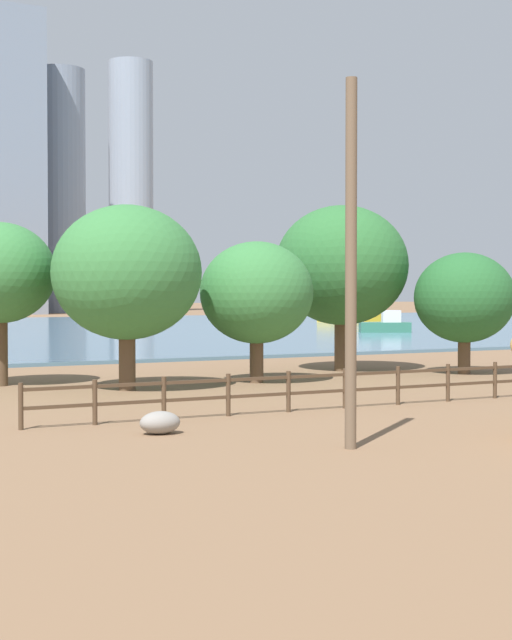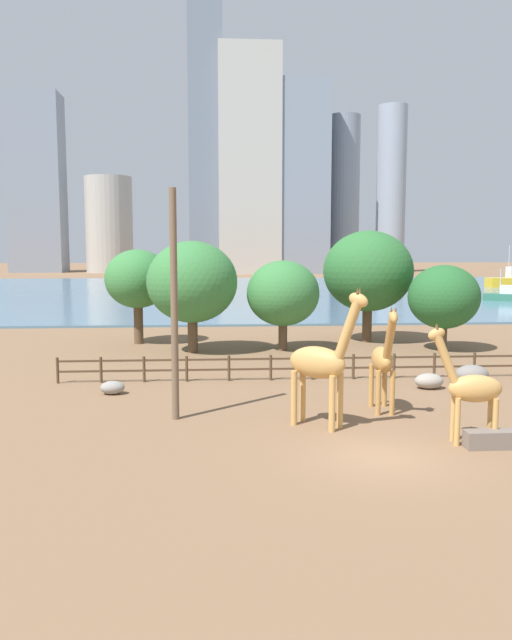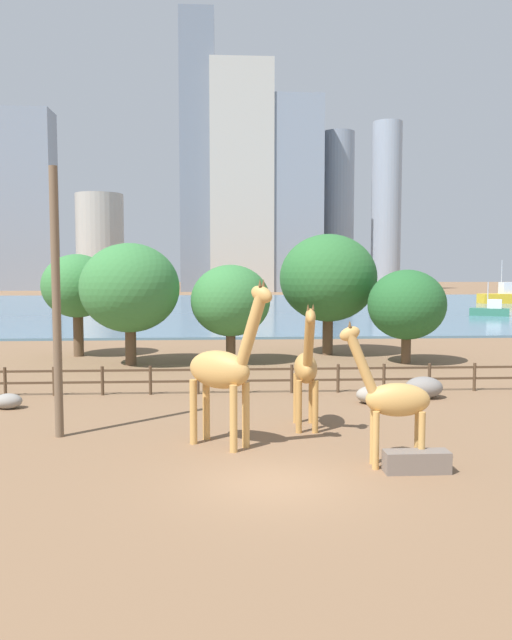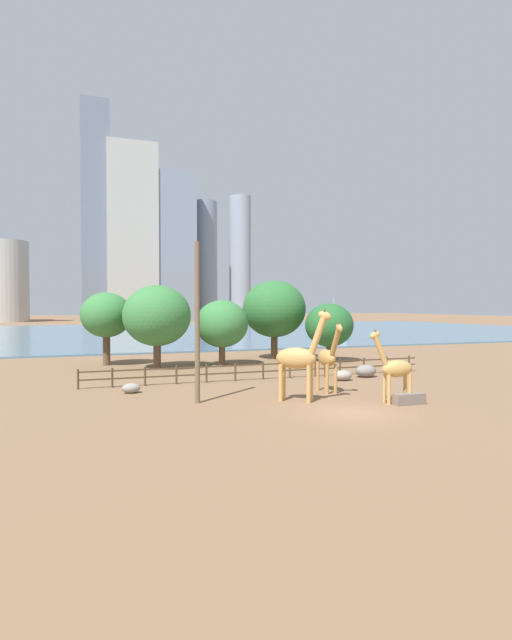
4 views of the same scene
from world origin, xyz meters
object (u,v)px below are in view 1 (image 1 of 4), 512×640
Objects in this scene: boat_sailboat at (386,325)px; boulder_small at (160,423)px; tree_left_large at (342,266)px; tree_right_small at (464,298)px; boat_ferry at (352,312)px; utility_pole at (351,264)px; tree_left_small at (127,273)px; tree_center_broad at (257,293)px.

boulder_small is at bearing 74.69° from boat_sailboat.
tree_right_small is (3.99, -4.21, -1.54)m from tree_left_large.
tree_right_small is at bearing 57.46° from boat_ferry.
boulder_small is at bearing -135.74° from tree_left_large.
utility_pole reaches higher than tree_left_small.
tree_right_small is (16.51, 15.49, -0.96)m from utility_pole.
boat_sailboat is (21.00, 35.49, -2.64)m from tree_right_small.
boat_sailboat is at bearing 53.66° from utility_pole.
boulder_small is 0.14× the size of tree_left_large.
utility_pole is at bearing -54.62° from boulder_small.
boulder_small is 22.39m from tree_left_large.
boat_sailboat is (31.46, 34.77, -2.88)m from tree_center_broad.
boat_sailboat reaches higher than boulder_small.
boat_ferry is (35.51, 62.79, -2.14)m from tree_right_small.
boat_ferry reaches higher than boulder_small.
tree_right_small is (19.66, 11.06, 3.20)m from boulder_small.
tree_center_broad is 0.74× the size of boat_ferry.
tree_right_small is 1.20× the size of boat_sailboat.
tree_left_small reaches higher than boat_sailboat.
tree_left_small is at bearing 89.35° from utility_pole.
utility_pole is 1.25× the size of tree_left_small.
boat_ferry is at bearing 53.24° from boulder_small.
boulder_small is at bearing -127.96° from tree_center_broad.
tree_center_broad is 77.27m from boat_ferry.
tree_left_small is at bearing 47.26° from boat_ferry.
boulder_small is 22.79m from tree_right_small.
utility_pole reaches higher than tree_right_small.
boat_ferry is at bearing 50.31° from tree_left_small.
tree_center_broad reaches higher than tree_right_small.
tree_left_small reaches higher than tree_right_small.
utility_pole is 1.91× the size of boat_sailboat.
boat_ferry is at bearing 60.51° from tree_right_small.
tree_left_large is at bearing 28.26° from tree_center_broad.
tree_left_large is 1.11× the size of tree_left_small.
boulder_small is 0.14× the size of boat_ferry.
boat_ferry reaches higher than boat_sailboat.
tree_left_large is at bearing 52.96° from boat_ferry.
tree_left_small is (-12.35, -3.89, -0.52)m from tree_left_large.
tree_center_broad reaches higher than boat_sailboat.
boat_sailboat is at bearing 47.86° from tree_center_broad.
tree_right_small is at bearing 43.18° from utility_pole.
utility_pole is 23.35m from tree_left_large.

